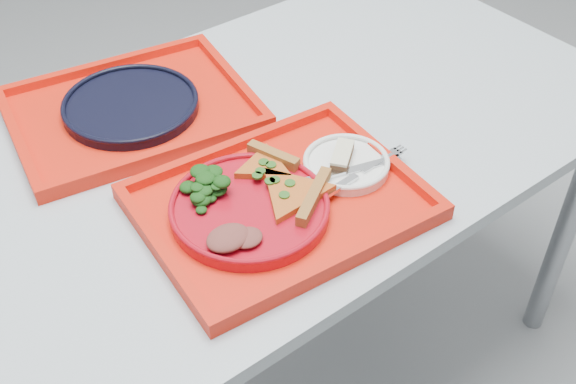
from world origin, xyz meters
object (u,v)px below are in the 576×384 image
at_px(tray_main, 280,206).
at_px(navy_plate, 131,106).
at_px(tray_far, 132,112).
at_px(dinner_plate, 250,210).
at_px(dessert_bar, 342,156).

xyz_separation_m(tray_main, navy_plate, (-0.07, 0.39, 0.01)).
height_order(tray_main, navy_plate, navy_plate).
distance_m(tray_main, tray_far, 0.39).
bearing_deg(dinner_plate, tray_main, -10.30).
bearing_deg(tray_far, dinner_plate, -78.57).
bearing_deg(tray_main, dinner_plate, 174.83).
bearing_deg(dinner_plate, navy_plate, 91.79).
bearing_deg(dessert_bar, navy_plate, 80.86).
bearing_deg(dessert_bar, dinner_plate, 141.58).
bearing_deg(dinner_plate, tray_far, 91.79).
relative_size(tray_far, navy_plate, 1.73).
bearing_deg(navy_plate, tray_main, -80.21).
distance_m(tray_main, dessert_bar, 0.15).
bearing_deg(dessert_bar, tray_main, 145.46).
xyz_separation_m(tray_main, dessert_bar, (0.14, 0.01, 0.03)).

